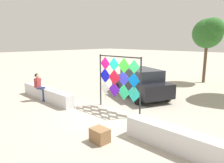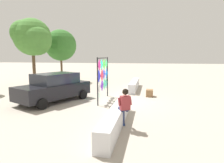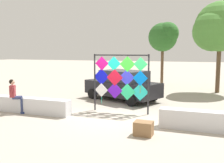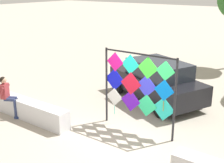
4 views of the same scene
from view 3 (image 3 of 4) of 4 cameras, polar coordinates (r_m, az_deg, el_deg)
ground at (r=10.66m, az=0.75°, el=-8.23°), size 120.00×120.00×0.00m
plaza_ledge_left at (r=12.27m, az=-19.30°, el=-4.95°), size 4.70×0.51×0.70m
kite_display_rack at (r=11.41m, az=1.95°, el=0.84°), size 2.63×0.09×2.65m
seated_vendor at (r=12.03m, az=-20.92°, el=-2.51°), size 0.74×0.65×1.54m
parked_car at (r=14.40m, az=2.39°, el=-0.80°), size 4.76×3.49×1.70m
cardboard_box_large at (r=8.57m, az=7.10°, el=-10.44°), size 0.61×0.47×0.47m
tree_far_right at (r=18.40m, az=22.75°, el=11.36°), size 3.36×3.66×6.02m
tree_palm_like at (r=20.92m, az=11.66°, el=9.94°), size 2.42×2.30×5.06m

